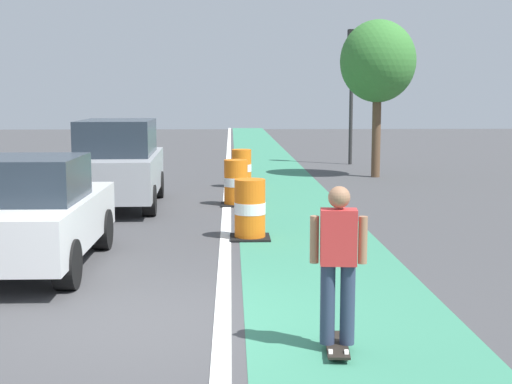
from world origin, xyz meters
The scene contains 11 objects.
ground_plane centered at (0.00, 0.00, 0.00)m, with size 100.00×100.00×0.00m, color #424244.
bike_lane_strip centered at (2.40, 12.00, 0.00)m, with size 2.50×80.00×0.01m, color #387F60.
lane_divider_stripe centered at (0.90, 12.00, 0.01)m, with size 0.20×80.00×0.01m, color silver.
skateboarder_on_lane centered at (2.07, -0.93, 0.91)m, with size 0.57×0.82×1.69m.
parked_sedan_nearest centered at (-2.01, 2.74, 0.83)m, with size 1.93×4.11×1.70m.
parked_suv_second centered at (-1.64, 8.85, 1.04)m, with size 2.05×4.67×2.04m.
traffic_barrel_front centered at (1.34, 4.89, 0.53)m, with size 0.73×0.73×1.09m.
traffic_barrel_mid centered at (1.12, 8.94, 0.53)m, with size 0.73×0.73×1.09m.
traffic_barrel_back centered at (1.30, 12.33, 0.53)m, with size 0.73×0.73×1.09m.
traffic_light_corner centered at (5.61, 19.28, 3.50)m, with size 0.41×0.32×5.10m.
street_tree_sidewalk centered at (5.68, 14.85, 3.67)m, with size 2.40×2.40×5.00m.
Camera 1 is at (1.01, -7.81, 2.55)m, focal length 49.74 mm.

